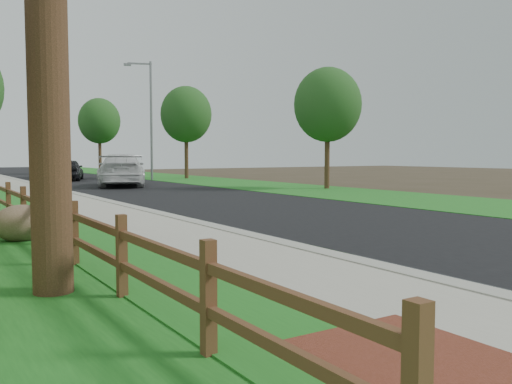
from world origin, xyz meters
TOP-DOWN VIEW (x-y plane):
  - ground at (0.00, 0.00)m, footprint 120.00×120.00m
  - road at (4.60, 35.00)m, footprint 8.00×90.00m
  - curb at (0.40, 35.00)m, footprint 0.40×90.00m
  - wet_gutter at (0.75, 35.00)m, footprint 0.50×90.00m
  - sidewalk at (-0.90, 35.00)m, footprint 2.20×90.00m
  - verge_far at (11.50, 35.00)m, footprint 6.00×90.00m
  - brick_patch at (-2.20, -1.00)m, footprint 1.60×2.40m
  - ranch_fence at (-3.60, 6.40)m, footprint 0.12×16.92m
  - white_suv at (4.44, 26.83)m, footprint 4.49×6.83m
  - dark_car_mid at (3.48, 35.40)m, footprint 3.17×4.83m
  - dark_car_far at (3.54, 39.58)m, footprint 1.95×5.41m
  - streetlight at (8.55, 32.92)m, footprint 1.88×0.81m
  - boulder at (-3.90, 8.43)m, footprint 1.21×0.92m
  - tree_near_right at (12.89, 18.46)m, footprint 3.59×3.59m
  - tree_mid_right at (11.78, 33.61)m, footprint 3.86×3.86m
  - tree_far_right at (9.00, 46.48)m, footprint 3.83×3.83m

SIDE VIEW (x-z plane):
  - ground at x=0.00m, z-range 0.00..0.00m
  - road at x=4.60m, z-range 0.00..0.02m
  - verge_far at x=11.50m, z-range 0.00..0.04m
  - wet_gutter at x=0.75m, z-range 0.02..0.02m
  - sidewalk at x=-0.90m, z-range 0.00..0.10m
  - brick_patch at x=-2.20m, z-range 0.00..0.11m
  - curb at x=0.40m, z-range 0.00..0.12m
  - boulder at x=-3.90m, z-range 0.00..0.80m
  - ranch_fence at x=-3.60m, z-range 0.07..1.17m
  - dark_car_mid at x=3.48m, z-range 0.02..1.55m
  - dark_car_far at x=3.54m, z-range 0.02..1.79m
  - white_suv at x=4.44m, z-range 0.02..1.86m
  - tree_near_right at x=12.89m, z-range 1.24..7.70m
  - streetlight at x=8.55m, z-range 0.56..8.98m
  - tree_mid_right at x=11.78m, z-range 1.36..8.35m
  - tree_far_right at x=9.00m, z-range 1.41..8.47m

